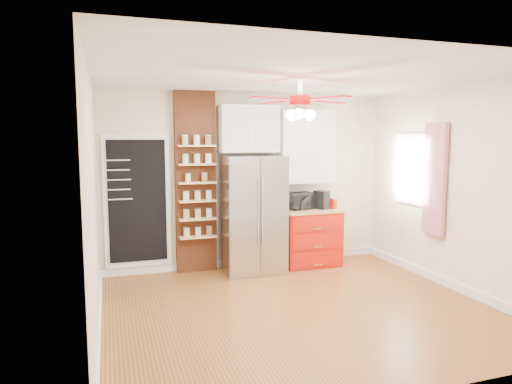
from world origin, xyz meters
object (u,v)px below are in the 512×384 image
object	(u,v)px
fridge	(252,214)
toaster_oven	(300,201)
canister_left	(334,204)
ceiling_fan	(300,101)
pantry_jar_oats	(188,178)
red_cabinet	(309,237)
coffee_maker	(321,200)

from	to	relation	value
fridge	toaster_oven	size ratio (longest dim) A/B	3.78
toaster_oven	canister_left	distance (m)	0.54
fridge	ceiling_fan	xyz separation A→B (m)	(0.05, -1.63, 1.55)
ceiling_fan	pantry_jar_oats	distance (m)	2.25
canister_left	pantry_jar_oats	xyz separation A→B (m)	(-2.28, 0.19, 0.45)
red_cabinet	toaster_oven	size ratio (longest dim) A/B	2.03
ceiling_fan	canister_left	size ratio (longest dim) A/B	8.96
ceiling_fan	pantry_jar_oats	world-z (taller)	ceiling_fan
ceiling_fan	toaster_oven	size ratio (longest dim) A/B	3.02
fridge	pantry_jar_oats	xyz separation A→B (m)	(-0.94, 0.13, 0.56)
toaster_oven	canister_left	xyz separation A→B (m)	(0.52, -0.15, -0.05)
red_cabinet	coffee_maker	world-z (taller)	coffee_maker
coffee_maker	pantry_jar_oats	xyz separation A→B (m)	(-2.08, 0.14, 0.39)
fridge	canister_left	bearing A→B (deg)	-2.39
red_cabinet	toaster_oven	xyz separation A→B (m)	(-0.15, 0.05, 0.58)
red_cabinet	coffee_maker	distance (m)	0.62
fridge	coffee_maker	size ratio (longest dim) A/B	6.08
canister_left	pantry_jar_oats	world-z (taller)	pantry_jar_oats
fridge	canister_left	distance (m)	1.35
toaster_oven	pantry_jar_oats	world-z (taller)	pantry_jar_oats
ceiling_fan	canister_left	world-z (taller)	ceiling_fan
canister_left	pantry_jar_oats	size ratio (longest dim) A/B	1.30
red_cabinet	canister_left	bearing A→B (deg)	-15.99
canister_left	ceiling_fan	bearing A→B (deg)	-129.34
red_cabinet	pantry_jar_oats	distance (m)	2.15
pantry_jar_oats	red_cabinet	bearing A→B (deg)	-2.49
fridge	ceiling_fan	size ratio (longest dim) A/B	1.25
red_cabinet	toaster_oven	world-z (taller)	toaster_oven
ceiling_fan	pantry_jar_oats	xyz separation A→B (m)	(-0.99, 1.76, -0.99)
ceiling_fan	coffee_maker	world-z (taller)	ceiling_fan
red_cabinet	toaster_oven	distance (m)	0.60
fridge	red_cabinet	distance (m)	1.06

